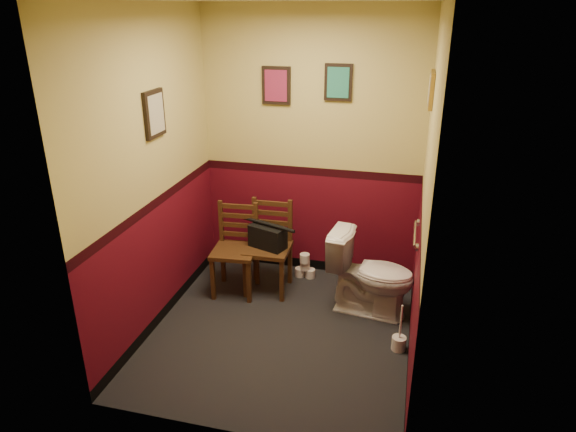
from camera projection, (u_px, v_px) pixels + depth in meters
The scene contains 17 objects.
floor at pixel (281, 331), 4.53m from camera, with size 2.20×2.40×0.00m, color black.
ceiling at pixel (279, 0), 3.50m from camera, with size 2.20×2.40×0.00m, color silver.
wall_back at pixel (311, 148), 5.09m from camera, with size 2.20×2.70×0.00m, color #520A17.
wall_front at pixel (227, 253), 2.94m from camera, with size 2.20×2.70×0.00m, color #520A17.
wall_left at pixel (153, 176), 4.27m from camera, with size 2.40×2.70×0.00m, color #520A17.
wall_right at pixel (425, 199), 3.77m from camera, with size 2.40×2.70×0.00m, color #520A17.
grab_bar at pixel (416, 234), 4.16m from camera, with size 0.05×0.56×0.06m.
framed_print_back_a at pixel (276, 86), 4.93m from camera, with size 0.28×0.04×0.36m.
framed_print_back_b at pixel (338, 82), 4.77m from camera, with size 0.26×0.04×0.34m.
framed_print_left at pixel (155, 114), 4.16m from camera, with size 0.04×0.30×0.38m.
framed_print_right at pixel (431, 90), 4.05m from camera, with size 0.04×0.34×0.28m.
toilet at pixel (371, 275), 4.69m from camera, with size 0.44×0.79×0.77m, color white.
toilet_brush at pixel (399, 342), 4.27m from camera, with size 0.12×0.12×0.43m.
chair_left at pixel (236, 249), 5.03m from camera, with size 0.45×0.45×0.89m.
chair_right at pixel (269, 247), 5.06m from camera, with size 0.44×0.44×0.91m.
handbag at pixel (268, 236), 4.97m from camera, with size 0.39×0.29×0.26m.
tp_stack at pixel (305, 267), 5.39m from camera, with size 0.21×0.13×0.28m.
Camera 1 is at (0.98, -3.67, 2.67)m, focal length 32.00 mm.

